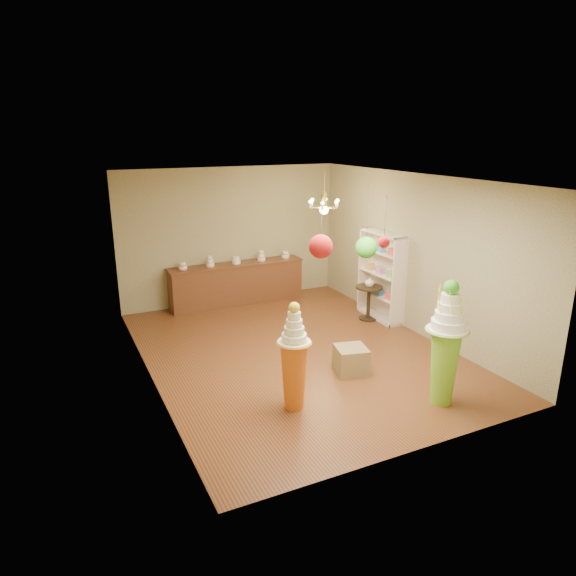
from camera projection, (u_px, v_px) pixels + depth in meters
name	position (u px, v px, depth m)	size (l,w,h in m)	color
floor	(296.00, 352.00, 9.05)	(6.50, 6.50, 0.00)	brown
ceiling	(297.00, 179.00, 8.17)	(6.50, 6.50, 0.00)	silver
wall_back	(231.00, 236.00, 11.41)	(5.00, 0.04, 3.00)	gray
wall_front	(424.00, 336.00, 5.80)	(5.00, 0.04, 3.00)	gray
wall_left	(145.00, 288.00, 7.57)	(0.04, 6.50, 3.00)	gray
wall_right	(415.00, 255.00, 9.64)	(0.04, 6.50, 3.00)	gray
pedestal_green	(445.00, 351.00, 7.13)	(0.74, 0.74, 1.83)	#77BD2A
pedestal_orange	(294.00, 366.00, 7.05)	(0.50, 0.50, 1.56)	#D16318
burlap_riser	(351.00, 360.00, 8.20)	(0.48, 0.48, 0.44)	olive
sideboard	(237.00, 283.00, 11.47)	(3.04, 0.54, 1.16)	#58301B
shelving_unit	(381.00, 276.00, 10.44)	(0.33, 1.20, 1.80)	silver
round_table	(369.00, 298.00, 10.48)	(0.63, 0.63, 0.71)	black
vase	(370.00, 282.00, 10.38)	(0.19, 0.19, 0.19)	silver
pom_red_left	(321.00, 246.00, 6.29)	(0.30, 0.30, 0.78)	#42392F
pom_green_mid	(366.00, 247.00, 7.77)	(0.33, 0.33, 1.13)	#42392F
pom_red_right	(384.00, 242.00, 6.24)	(0.14, 0.14, 0.64)	#42392F
chandelier	(324.00, 207.00, 10.03)	(0.72, 0.72, 0.85)	#E6CE51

